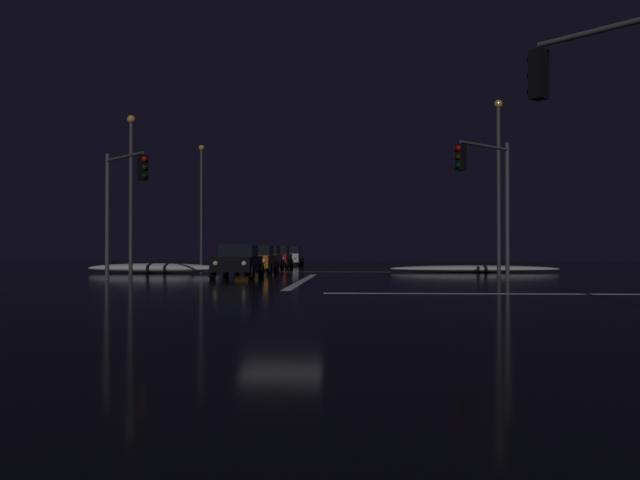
{
  "coord_description": "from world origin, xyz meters",
  "views": [
    {
      "loc": [
        2.36,
        -20.86,
        1.34
      ],
      "look_at": [
        0.53,
        12.02,
        1.81
      ],
      "focal_mm": 38.08,
      "sensor_mm": 36.0,
      "label": 1
    }
  ],
  "objects_px": {
    "traffic_signal_nw": "(123,191)",
    "streetlamp_left_far": "(201,197)",
    "sedan_silver": "(266,258)",
    "traffic_signal_se": "(638,103)",
    "sedan_orange": "(257,259)",
    "traffic_signal_ne": "(488,184)",
    "sedan_black": "(238,261)",
    "sedan_white": "(290,256)",
    "sedan_red": "(277,257)",
    "streetlamp_left_near": "(131,182)",
    "streetlamp_right_near": "(498,174)"
  },
  "relations": [
    {
      "from": "sedan_silver",
      "to": "streetlamp_left_far",
      "type": "xyz_separation_m",
      "value": [
        -5.8,
        6.2,
        4.55
      ]
    },
    {
      "from": "streetlamp_right_near",
      "to": "traffic_signal_se",
      "type": "bearing_deg",
      "value": -94.83
    },
    {
      "from": "traffic_signal_se",
      "to": "sedan_red",
      "type": "bearing_deg",
      "value": 107.07
    },
    {
      "from": "sedan_silver",
      "to": "sedan_red",
      "type": "bearing_deg",
      "value": 88.6
    },
    {
      "from": "sedan_black",
      "to": "sedan_white",
      "type": "xyz_separation_m",
      "value": [
        0.09,
        24.1,
        0.0
      ]
    },
    {
      "from": "sedan_orange",
      "to": "traffic_signal_se",
      "type": "relative_size",
      "value": 0.72
    },
    {
      "from": "sedan_orange",
      "to": "streetlamp_left_far",
      "type": "bearing_deg",
      "value": 116.63
    },
    {
      "from": "sedan_white",
      "to": "streetlamp_right_near",
      "type": "xyz_separation_m",
      "value": [
        12.83,
        -21.56,
        4.38
      ]
    },
    {
      "from": "sedan_black",
      "to": "sedan_white",
      "type": "bearing_deg",
      "value": 89.8
    },
    {
      "from": "sedan_red",
      "to": "streetlamp_left_near",
      "type": "xyz_separation_m",
      "value": [
        -5.92,
        -15.03,
        4.08
      ]
    },
    {
      "from": "streetlamp_left_far",
      "to": "sedan_white",
      "type": "bearing_deg",
      "value": 41.81
    },
    {
      "from": "sedan_red",
      "to": "sedan_silver",
      "type": "bearing_deg",
      "value": -91.4
    },
    {
      "from": "sedan_orange",
      "to": "sedan_red",
      "type": "bearing_deg",
      "value": 91.01
    },
    {
      "from": "streetlamp_left_far",
      "to": "streetlamp_left_near",
      "type": "bearing_deg",
      "value": -90.0
    },
    {
      "from": "traffic_signal_ne",
      "to": "traffic_signal_se",
      "type": "xyz_separation_m",
      "value": [
        -0.11,
        -15.49,
        0.05
      ]
    },
    {
      "from": "streetlamp_left_far",
      "to": "sedan_orange",
      "type": "bearing_deg",
      "value": -63.37
    },
    {
      "from": "sedan_orange",
      "to": "streetlamp_left_far",
      "type": "height_order",
      "value": "streetlamp_left_far"
    },
    {
      "from": "sedan_silver",
      "to": "streetlamp_left_far",
      "type": "distance_m",
      "value": 9.63
    },
    {
      "from": "sedan_silver",
      "to": "traffic_signal_se",
      "type": "height_order",
      "value": "traffic_signal_se"
    },
    {
      "from": "traffic_signal_se",
      "to": "streetlamp_left_far",
      "type": "height_order",
      "value": "streetlamp_left_far"
    },
    {
      "from": "traffic_signal_nw",
      "to": "sedan_silver",
      "type": "bearing_deg",
      "value": 75.9
    },
    {
      "from": "traffic_signal_ne",
      "to": "streetlamp_left_near",
      "type": "xyz_separation_m",
      "value": [
        -17.32,
        6.22,
        0.8
      ]
    },
    {
      "from": "sedan_white",
      "to": "streetlamp_left_far",
      "type": "xyz_separation_m",
      "value": [
        -6.21,
        -5.56,
        4.55
      ]
    },
    {
      "from": "sedan_red",
      "to": "streetlamp_right_near",
      "type": "relative_size",
      "value": 0.48
    },
    {
      "from": "sedan_red",
      "to": "traffic_signal_ne",
      "type": "xyz_separation_m",
      "value": [
        11.4,
        -21.25,
        3.28
      ]
    },
    {
      "from": "streetlamp_right_near",
      "to": "streetlamp_left_far",
      "type": "bearing_deg",
      "value": 139.96
    },
    {
      "from": "sedan_red",
      "to": "traffic_signal_se",
      "type": "xyz_separation_m",
      "value": [
        11.28,
        -36.74,
        3.33
      ]
    },
    {
      "from": "traffic_signal_ne",
      "to": "sedan_silver",
      "type": "bearing_deg",
      "value": 125.72
    },
    {
      "from": "sedan_orange",
      "to": "traffic_signal_ne",
      "type": "xyz_separation_m",
      "value": [
        11.2,
        -10.02,
        3.28
      ]
    },
    {
      "from": "streetlamp_right_near",
      "to": "streetlamp_left_near",
      "type": "bearing_deg",
      "value": 180.0
    },
    {
      "from": "sedan_orange",
      "to": "streetlamp_right_near",
      "type": "height_order",
      "value": "streetlamp_right_near"
    },
    {
      "from": "traffic_signal_ne",
      "to": "traffic_signal_se",
      "type": "bearing_deg",
      "value": -90.41
    },
    {
      "from": "sedan_white",
      "to": "streetlamp_right_near",
      "type": "height_order",
      "value": "streetlamp_right_near"
    },
    {
      "from": "sedan_black",
      "to": "streetlamp_left_far",
      "type": "xyz_separation_m",
      "value": [
        -6.13,
        18.54,
        4.55
      ]
    },
    {
      "from": "sedan_orange",
      "to": "traffic_signal_ne",
      "type": "height_order",
      "value": "traffic_signal_ne"
    },
    {
      "from": "streetlamp_left_near",
      "to": "streetlamp_left_far",
      "type": "bearing_deg",
      "value": 90.0
    },
    {
      "from": "sedan_orange",
      "to": "traffic_signal_se",
      "type": "distance_m",
      "value": 28.01
    },
    {
      "from": "traffic_signal_nw",
      "to": "streetlamp_left_near",
      "type": "bearing_deg",
      "value": 105.71
    },
    {
      "from": "sedan_orange",
      "to": "sedan_red",
      "type": "distance_m",
      "value": 11.24
    },
    {
      "from": "traffic_signal_se",
      "to": "streetlamp_right_near",
      "type": "relative_size",
      "value": 0.67
    },
    {
      "from": "sedan_orange",
      "to": "traffic_signal_ne",
      "type": "bearing_deg",
      "value": -41.82
    },
    {
      "from": "sedan_red",
      "to": "streetlamp_left_far",
      "type": "distance_m",
      "value": 7.53
    },
    {
      "from": "sedan_red",
      "to": "streetlamp_left_far",
      "type": "xyz_separation_m",
      "value": [
        -5.92,
        0.97,
        4.55
      ]
    },
    {
      "from": "sedan_black",
      "to": "sedan_orange",
      "type": "relative_size",
      "value": 1.0
    },
    {
      "from": "sedan_red",
      "to": "streetlamp_right_near",
      "type": "distance_m",
      "value": 20.42
    },
    {
      "from": "sedan_silver",
      "to": "sedan_white",
      "type": "xyz_separation_m",
      "value": [
        0.42,
        11.76,
        0.0
      ]
    },
    {
      "from": "traffic_signal_nw",
      "to": "streetlamp_left_far",
      "type": "xyz_separation_m",
      "value": [
        -1.76,
        22.26,
        1.49
      ]
    },
    {
      "from": "sedan_black",
      "to": "traffic_signal_nw",
      "type": "height_order",
      "value": "traffic_signal_nw"
    },
    {
      "from": "sedan_white",
      "to": "sedan_orange",
      "type": "bearing_deg",
      "value": -90.3
    },
    {
      "from": "sedan_silver",
      "to": "traffic_signal_nw",
      "type": "relative_size",
      "value": 0.77
    }
  ]
}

